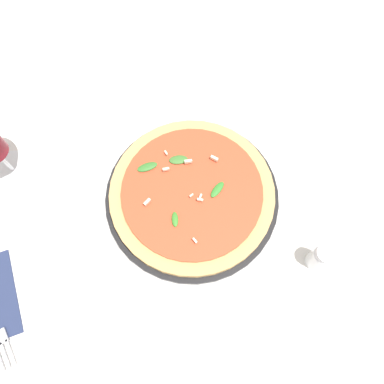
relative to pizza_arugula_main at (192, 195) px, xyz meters
The scene contains 3 objects.
ground_plane 0.02m from the pizza_arugula_main, 155.29° to the right, with size 6.00×6.00×0.00m, color silver.
pizza_arugula_main is the anchor object (origin of this frame).
shaker_pepper 0.24m from the pizza_arugula_main, 24.03° to the left, with size 0.03×0.03×0.07m.
Camera 1 is at (0.21, -0.14, 0.65)m, focal length 35.00 mm.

